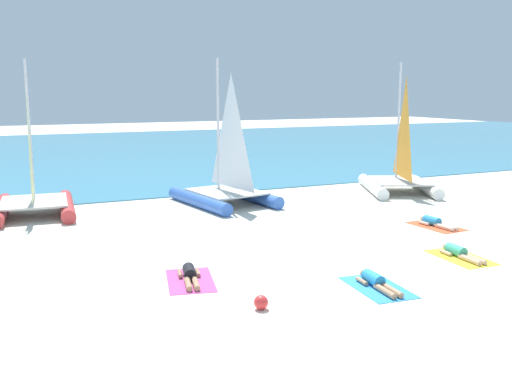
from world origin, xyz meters
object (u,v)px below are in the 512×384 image
object	(u,v)px
sunbather_leftmost	(190,275)
beach_ball	(261,302)
sailboat_red	(33,193)
sailboat_blue	(226,183)
sunbather_center_left	(376,281)
sunbather_rightmost	(435,222)
towel_center_left	(378,287)
towel_center_right	(461,257)
sunbather_center_right	(459,252)
towel_rightmost	(436,226)
towel_leftmost	(190,280)
sailboat_white	(399,173)

from	to	relation	value
sunbather_leftmost	beach_ball	distance (m)	2.56
sailboat_red	sailboat_blue	bearing A→B (deg)	-3.66
sailboat_red	sunbather_center_left	bearing A→B (deg)	-55.15
sunbather_rightmost	towel_center_left	bearing A→B (deg)	-145.98
towel_center_left	beach_ball	size ratio (longest dim) A/B	6.16
towel_center_left	towel_center_right	world-z (taller)	same
sunbather_center_right	towel_rightmost	bearing A→B (deg)	61.29
sailboat_blue	sunbather_center_left	xyz separation A→B (m)	(-0.38, -10.65, -0.74)
sunbather_leftmost	towel_center_left	xyz separation A→B (m)	(3.84, -2.36, -0.13)
towel_leftmost	sunbather_leftmost	bearing A→B (deg)	77.26
sailboat_red	towel_center_right	distance (m)	14.95
towel_leftmost	towel_center_left	bearing A→B (deg)	-30.82
sailboat_red	towel_center_left	bearing A→B (deg)	-55.31
sailboat_white	sunbather_rightmost	world-z (taller)	sailboat_white
sailboat_blue	sunbather_center_right	bearing A→B (deg)	-80.74
sunbather_center_right	beach_ball	bearing A→B (deg)	-166.29
sunbather_center_left	towel_rightmost	xyz separation A→B (m)	(5.50, 4.12, -0.13)
sailboat_white	towel_rightmost	distance (m)	6.68
towel_leftmost	sunbather_rightmost	bearing A→B (deg)	11.79
sunbather_center_left	sunbather_rightmost	xyz separation A→B (m)	(5.50, 4.18, 0.00)
towel_center_right	sunbather_center_right	distance (m)	0.14
sailboat_blue	sunbather_leftmost	bearing A→B (deg)	-125.89
towel_center_left	sailboat_red	bearing A→B (deg)	120.11
sunbather_leftmost	sailboat_red	bearing A→B (deg)	120.36
sunbather_center_left	towel_center_right	distance (m)	3.69
sailboat_white	towel_leftmost	size ratio (longest dim) A/B	3.07
sailboat_white	sunbather_leftmost	xyz separation A→B (m)	(-12.42, -7.70, -0.74)
sunbather_center_left	sunbather_rightmost	world-z (taller)	same
sunbather_rightmost	beach_ball	bearing A→B (deg)	-156.83
towel_leftmost	beach_ball	xyz separation A→B (m)	(0.80, -2.38, 0.15)
sunbather_center_right	beach_ball	distance (m)	6.73
towel_leftmost	sunbather_center_right	size ratio (longest dim) A/B	1.21
sailboat_white	sunbather_center_right	bearing A→B (deg)	-95.00
sunbather_leftmost	sunbather_rightmost	world-z (taller)	same
towel_center_left	sunbather_center_right	xyz separation A→B (m)	(3.57, 1.11, 0.13)
towel_rightmost	towel_leftmost	bearing A→B (deg)	-168.61
sailboat_blue	sunbather_rightmost	size ratio (longest dim) A/B	3.73
sailboat_red	sunbather_center_right	world-z (taller)	sailboat_red
sunbather_center_right	towel_rightmost	xyz separation A→B (m)	(1.94, 3.07, -0.13)
sailboat_blue	sailboat_red	xyz separation A→B (m)	(-7.21, 1.04, -0.02)
sunbather_center_left	towel_center_right	size ratio (longest dim) A/B	0.82
sailboat_blue	towel_center_right	distance (m)	10.22
sunbather_center_left	sailboat_blue	bearing A→B (deg)	92.88
sunbather_center_left	towel_rightmost	bearing A→B (deg)	41.73
sunbather_leftmost	beach_ball	world-z (taller)	sunbather_leftmost
sailboat_white	towel_leftmost	xyz separation A→B (m)	(-12.43, -7.76, -0.86)
towel_center_right	sunbather_rightmost	bearing A→B (deg)	58.82
towel_center_left	sunbather_rightmost	size ratio (longest dim) A/B	1.21
sunbather_leftmost	sunbather_center_left	world-z (taller)	same
sunbather_center_left	towel_center_right	xyz separation A→B (m)	(3.56, 0.98, -0.13)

